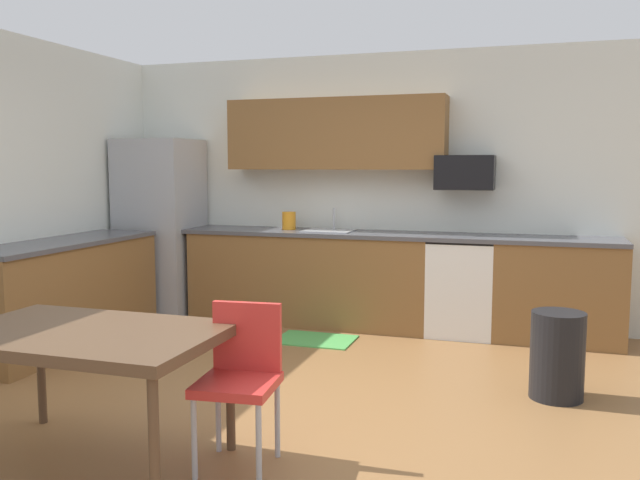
{
  "coord_description": "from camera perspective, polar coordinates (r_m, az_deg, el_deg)",
  "views": [
    {
      "loc": [
        1.59,
        -3.96,
        1.58
      ],
      "look_at": [
        0.0,
        1.0,
        1.0
      ],
      "focal_mm": 37.17,
      "sensor_mm": 36.0,
      "label": 1
    }
  ],
  "objects": [
    {
      "name": "ground_plane",
      "position": [
        4.55,
        -3.98,
        -13.98
      ],
      "size": [
        12.0,
        12.0,
        0.0
      ],
      "primitive_type": "plane",
      "color": "olive"
    },
    {
      "name": "kettle",
      "position": [
        6.76,
        -2.69,
        1.59
      ],
      "size": [
        0.14,
        0.14,
        0.2
      ],
      "primitive_type": "cylinder",
      "color": "orange",
      "rests_on": "countertop_back"
    },
    {
      "name": "trash_bin",
      "position": [
        4.85,
        19.75,
        -9.33
      ],
      "size": [
        0.36,
        0.36,
        0.6
      ],
      "primitive_type": "cylinder",
      "color": "black",
      "rests_on": "ground"
    },
    {
      "name": "cabinet_run_back_right",
      "position": [
        6.36,
        19.81,
        -4.25
      ],
      "size": [
        1.12,
        0.6,
        0.9
      ],
      "primitive_type": "cube",
      "color": "brown",
      "rests_on": "ground"
    },
    {
      "name": "sink_basin",
      "position": [
        6.58,
        0.76,
        0.25
      ],
      "size": [
        0.48,
        0.4,
        0.14
      ],
      "primitive_type": "cube",
      "color": "#A5A8AD",
      "rests_on": "countertop_back"
    },
    {
      "name": "oven_range",
      "position": [
        6.39,
        12.07,
        -3.93
      ],
      "size": [
        0.6,
        0.6,
        0.91
      ],
      "color": "white",
      "rests_on": "ground"
    },
    {
      "name": "refrigerator",
      "position": [
        7.27,
        -13.54,
        1.05
      ],
      "size": [
        0.76,
        0.7,
        1.86
      ],
      "primitive_type": "cube",
      "color": "#9EA0A5",
      "rests_on": "ground"
    },
    {
      "name": "upper_cabinets_back",
      "position": [
        6.67,
        1.32,
        9.1
      ],
      "size": [
        2.2,
        0.34,
        0.7
      ],
      "primitive_type": "cube",
      "color": "brown"
    },
    {
      "name": "wall_back",
      "position": [
        6.8,
        4.27,
        4.4
      ],
      "size": [
        5.8,
        0.1,
        2.7
      ],
      "primitive_type": "cube",
      "color": "silver",
      "rests_on": "ground"
    },
    {
      "name": "countertop_back",
      "position": [
        6.49,
        3.51,
        0.51
      ],
      "size": [
        4.8,
        0.64,
        0.04
      ],
      "primitive_type": "cube",
      "color": "#4C4C51",
      "rests_on": "cabinet_run_back"
    },
    {
      "name": "floor_mat",
      "position": [
        6.11,
        -0.42,
        -8.57
      ],
      "size": [
        0.7,
        0.5,
        0.01
      ],
      "primitive_type": "cube",
      "color": "#4CA54C",
      "rests_on": "ground"
    },
    {
      "name": "cabinet_run_left",
      "position": [
        6.25,
        -21.17,
        -4.49
      ],
      "size": [
        0.6,
        2.0,
        0.9
      ],
      "primitive_type": "cube",
      "color": "brown",
      "rests_on": "ground"
    },
    {
      "name": "countertop_left",
      "position": [
        6.18,
        -21.35,
        -0.21
      ],
      "size": [
        0.64,
        2.0,
        0.04
      ],
      "primitive_type": "cube",
      "color": "#4C4C51",
      "rests_on": "cabinet_run_left"
    },
    {
      "name": "microwave",
      "position": [
        6.39,
        12.39,
        5.7
      ],
      "size": [
        0.54,
        0.36,
        0.32
      ],
      "primitive_type": "cube",
      "color": "black"
    },
    {
      "name": "sink_faucet",
      "position": [
        6.74,
        1.21,
        1.76
      ],
      "size": [
        0.02,
        0.02,
        0.24
      ],
      "primitive_type": "cylinder",
      "color": "#B2B5BA",
      "rests_on": "countertop_back"
    },
    {
      "name": "chair_near_table",
      "position": [
        3.6,
        -6.82,
        -11.09
      ],
      "size": [
        0.44,
        0.44,
        0.85
      ],
      "color": "red",
      "rests_on": "ground"
    },
    {
      "name": "dining_table",
      "position": [
        3.71,
        -19.5,
        -8.19
      ],
      "size": [
        1.4,
        0.9,
        0.73
      ],
      "color": "brown",
      "rests_on": "ground"
    },
    {
      "name": "cabinet_run_back",
      "position": [
        6.71,
        -0.94,
        -3.35
      ],
      "size": [
        2.43,
        0.6,
        0.9
      ],
      "primitive_type": "cube",
      "color": "brown",
      "rests_on": "ground"
    }
  ]
}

